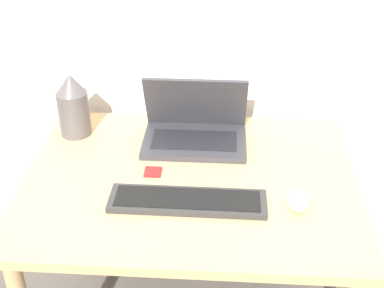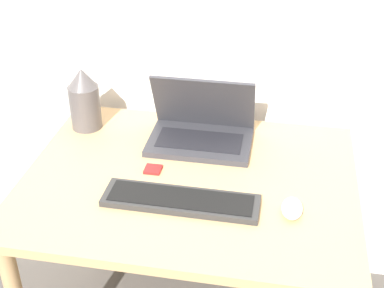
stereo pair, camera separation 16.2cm
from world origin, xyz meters
TOP-DOWN VIEW (x-y plane):
  - desk at (0.00, 0.40)m, footprint 1.02×0.79m
  - laptop at (0.00, 0.61)m, footprint 0.34×0.23m
  - keyboard at (0.00, 0.26)m, footprint 0.45×0.12m
  - mouse at (0.31, 0.28)m, footprint 0.06×0.10m
  - vase at (-0.42, 0.64)m, footprint 0.11×0.11m
  - mp3_player at (-0.12, 0.41)m, footprint 0.05×0.05m

SIDE VIEW (x-z plane):
  - desk at x=0.00m, z-range 0.26..0.97m
  - mp3_player at x=-0.12m, z-range 0.71..0.72m
  - keyboard at x=0.00m, z-range 0.71..0.73m
  - mouse at x=0.31m, z-range 0.71..0.75m
  - laptop at x=0.00m, z-range 0.65..0.88m
  - vase at x=-0.42m, z-range 0.71..0.93m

